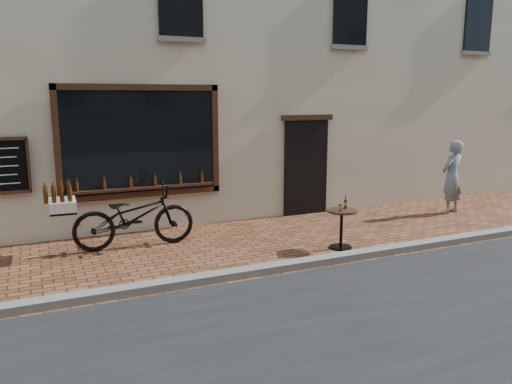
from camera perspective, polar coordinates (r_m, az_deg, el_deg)
name	(u,v)px	position (r m, az deg, el deg)	size (l,w,h in m)	color
ground	(309,271)	(8.10, 6.11, -8.92)	(90.00, 90.00, 0.00)	#502E1A
kerb	(303,263)	(8.24, 5.41, -8.11)	(90.00, 0.25, 0.12)	slate
shop_building	(185,7)	(13.81, -8.08, 20.22)	(28.00, 6.20, 10.00)	beige
cargo_bicycle	(132,216)	(9.38, -14.02, -2.69)	(2.60, 0.82, 1.23)	black
bistro_table	(342,221)	(9.21, 9.76, -3.26)	(0.56, 0.56, 0.96)	black
pedestrian	(452,177)	(12.66, 21.49, 1.62)	(0.63, 0.41, 1.73)	gray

